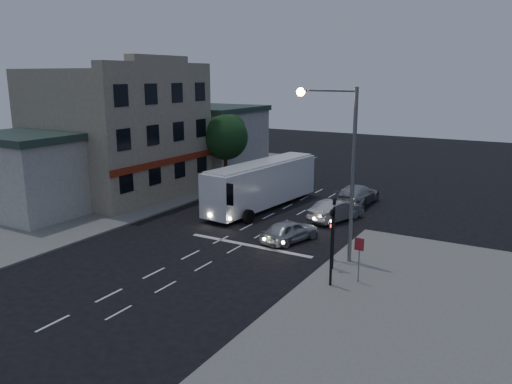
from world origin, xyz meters
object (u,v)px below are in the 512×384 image
Objects in this scene: tour_bus at (262,183)px; streetlight at (341,155)px; traffic_signal_main at (333,225)px; traffic_signal_side at (332,238)px; car_sedan_a at (336,211)px; car_suv at (290,231)px; regulatory_sign at (359,253)px; street_tree at (225,135)px; car_sedan_b at (357,195)px.

streetlight reaches higher than tour_bus.
traffic_signal_main is 1.00× the size of traffic_signal_side.
car_suv is at bearing 98.95° from car_sedan_a.
car_suv is 0.43× the size of streetlight.
regulatory_sign is (10.79, -9.97, -0.28)m from tour_bus.
traffic_signal_side is 23.24m from street_tree.
car_sedan_b is at bearing -76.57° from car_suv.
street_tree is (-12.53, 0.77, 3.73)m from car_sedan_b.
car_sedan_b is (-0.19, 4.99, 0.05)m from car_sedan_a.
car_sedan_a is at bearing 92.36° from car_sedan_b.
street_tree is at bearing 140.49° from streetlight.
regulatory_sign is at bearing -51.25° from streetlight.
traffic_signal_main is 1.86× the size of regulatory_sign.
traffic_signal_main is at bearing 158.74° from car_suv.
tour_bus is 12.77m from traffic_signal_main.
tour_bus is at bearing 135.41° from traffic_signal_main.
tour_bus is 2.81× the size of traffic_signal_main.
streetlight is (3.02, -12.05, 4.96)m from car_sedan_b.
car_suv is (5.21, -5.93, -1.21)m from tour_bus.
street_tree is at bearing 137.97° from traffic_signal_main.
traffic_signal_side reaches higher than regulatory_sign.
car_sedan_a is 1.06× the size of traffic_signal_main.
traffic_signal_side reaches higher than car_suv.
car_sedan_b is 13.38m from streetlight.
street_tree reaches higher than car_sedan_b.
car_suv is 1.77× the size of regulatory_sign.
regulatory_sign is 23.40m from street_tree.
traffic_signal_side is at bearing 149.15° from car_suv.
streetlight is (3.62, -1.60, 5.07)m from car_suv.
tour_bus reaches higher than car_suv.
traffic_signal_side is at bearing -44.50° from street_tree.
traffic_signal_main is (3.28, -13.48, 1.65)m from car_sedan_b.
streetlight is (-0.26, 1.42, 3.31)m from traffic_signal_main.
street_tree is (-16.51, 16.22, 2.08)m from traffic_signal_side.
traffic_signal_side is 1.61m from regulatory_sign.
car_sedan_a is at bearing 109.92° from traffic_signal_side.
tour_bus is 12.23m from streetlight.
traffic_signal_main is 0.66× the size of street_tree.
regulatory_sign is at bearing 109.18° from car_sedan_b.
street_tree is (-12.71, 5.75, 3.78)m from car_sedan_a.
traffic_signal_side is at bearing 127.01° from car_sedan_a.
traffic_signal_side is (3.79, -10.47, 1.70)m from car_sedan_a.
street_tree is (-17.51, 15.26, 2.90)m from regulatory_sign.
tour_bus is at bearing 131.83° from traffic_signal_side.
traffic_signal_side is (9.79, -10.93, 0.54)m from tour_bus.
streetlight is (8.83, -7.53, 3.86)m from tour_bus.
streetlight is at bearing 100.20° from traffic_signal_main.
tour_bus is at bearing 137.25° from regulatory_sign.
traffic_signal_side is at bearing -136.08° from regulatory_sign.
streetlight reaches higher than street_tree.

